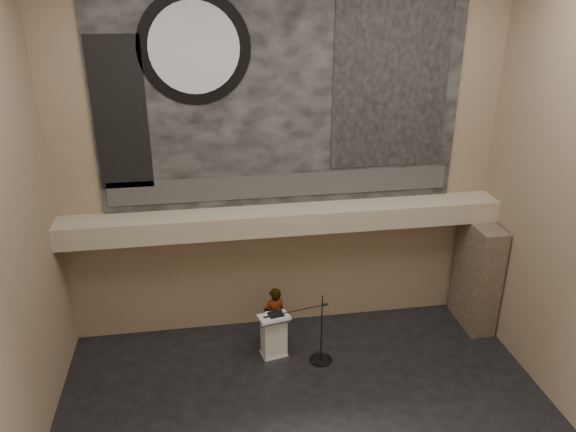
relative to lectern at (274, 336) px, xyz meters
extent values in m
cube|color=#8F765A|center=(0.43, 1.45, 3.70)|extent=(10.00, 0.02, 8.50)
cube|color=#8F765A|center=(0.43, -6.55, 3.70)|extent=(10.00, 0.02, 8.50)
cube|color=#9F937B|center=(0.43, 1.05, 2.40)|extent=(10.00, 0.80, 0.50)
cylinder|color=#B2893D|center=(-1.17, 1.00, 2.12)|extent=(0.04, 0.04, 0.06)
cylinder|color=#B2893D|center=(2.33, 1.00, 2.12)|extent=(0.04, 0.04, 0.06)
cube|color=black|center=(0.43, 1.42, 5.15)|extent=(8.00, 0.05, 5.00)
cube|color=#313131|center=(0.43, 1.38, 3.10)|extent=(7.76, 0.02, 0.55)
cylinder|color=black|center=(-1.37, 1.38, 6.15)|extent=(2.30, 0.02, 2.30)
cylinder|color=silver|center=(-1.37, 1.36, 6.15)|extent=(1.84, 0.02, 1.84)
cube|color=black|center=(2.83, 1.38, 5.25)|extent=(2.60, 0.02, 3.60)
cube|color=black|center=(-2.97, 1.38, 4.85)|extent=(1.10, 0.02, 3.20)
cube|color=#46382B|center=(5.08, 0.60, 0.80)|extent=(0.60, 1.40, 2.70)
cube|color=silver|center=(0.00, 0.00, -0.51)|extent=(0.67, 0.56, 0.08)
cube|color=white|center=(0.00, 0.00, 0.01)|extent=(0.58, 0.46, 0.96)
cube|color=white|center=(0.00, -0.02, 0.52)|extent=(0.75, 0.59, 0.12)
cube|color=black|center=(0.05, 0.00, 0.56)|extent=(0.38, 0.33, 0.04)
cube|color=white|center=(-0.09, 0.00, 0.55)|extent=(0.32, 0.37, 0.00)
imported|color=beige|center=(0.08, 0.50, 0.19)|extent=(0.61, 0.46, 1.49)
cylinder|color=black|center=(1.02, -0.32, -0.54)|extent=(0.52, 0.52, 0.02)
cylinder|color=black|center=(1.02, -0.32, 0.30)|extent=(0.03, 0.03, 1.70)
cylinder|color=black|center=(0.40, -0.44, 0.91)|extent=(1.39, 0.31, 0.02)
camera|label=1|loc=(-1.36, -10.49, 7.48)|focal=35.00mm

